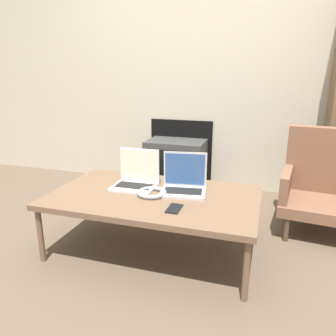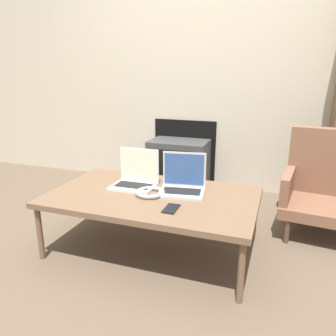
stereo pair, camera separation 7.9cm
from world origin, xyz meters
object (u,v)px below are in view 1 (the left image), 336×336
at_px(laptop_left, 136,178).
at_px(phone, 174,209).
at_px(armchair, 322,182).
at_px(tv, 176,165).
at_px(laptop_right, 184,183).
at_px(headphones, 152,193).

xyz_separation_m(laptop_left, phone, (0.37, -0.31, -0.05)).
distance_m(phone, armchair, 1.25).
xyz_separation_m(laptop_left, tv, (-0.02, 1.05, -0.20)).
xyz_separation_m(laptop_left, laptop_right, (0.34, -0.00, 0.00)).
relative_size(laptop_right, headphones, 1.66).
relative_size(laptop_left, headphones, 1.52).
bearing_deg(laptop_right, armchair, 23.46).
bearing_deg(laptop_left, tv, 90.12).
height_order(headphones, tv, tv).
distance_m(tv, armchair, 1.37).
distance_m(headphones, tv, 1.20).
bearing_deg(armchair, tv, 165.79).
relative_size(laptop_right, phone, 2.38).
xyz_separation_m(headphones, armchair, (1.10, 0.70, -0.04)).
xyz_separation_m(headphones, phone, (0.20, -0.18, -0.01)).
height_order(phone, tv, tv).
relative_size(laptop_right, armchair, 0.42).
bearing_deg(armchair, headphones, -141.26).
bearing_deg(laptop_right, phone, -93.52).
xyz_separation_m(phone, tv, (-0.38, 1.35, -0.14)).
xyz_separation_m(laptop_left, headphones, (0.16, -0.13, -0.04)).
bearing_deg(laptop_right, tv, 100.65).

